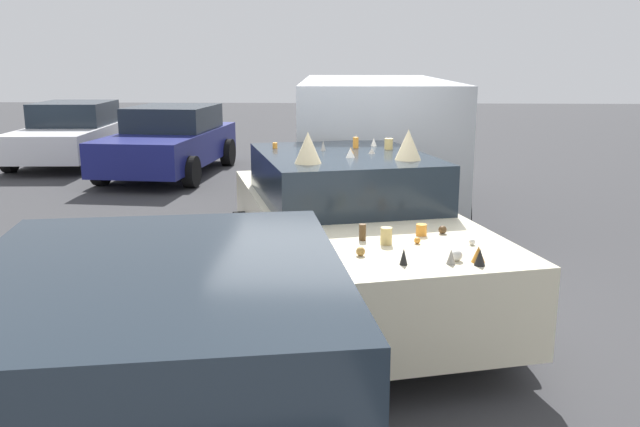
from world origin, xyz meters
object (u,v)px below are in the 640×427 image
(parked_sedan_behind_left, at_px, (72,133))
(parked_sedan_row_back_center, at_px, (170,141))
(art_car_decorated, at_px, (349,228))
(parked_van_row_back_far, at_px, (373,140))

(parked_sedan_behind_left, height_order, parked_sedan_row_back_center, parked_sedan_row_back_center)
(art_car_decorated, bearing_deg, parked_van_row_back_far, 158.94)
(parked_sedan_row_back_center, bearing_deg, parked_van_row_back_far, 53.75)
(parked_van_row_back_far, height_order, parked_sedan_row_back_center, parked_van_row_back_far)
(parked_van_row_back_far, xyz_separation_m, parked_sedan_row_back_center, (3.60, 4.11, -0.47))
(parked_van_row_back_far, height_order, parked_sedan_behind_left, parked_van_row_back_far)
(art_car_decorated, relative_size, parked_van_row_back_far, 0.99)
(art_car_decorated, height_order, parked_sedan_behind_left, art_car_decorated)
(art_car_decorated, xyz_separation_m, parked_van_row_back_far, (3.75, -0.37, 0.43))
(parked_van_row_back_far, xyz_separation_m, parked_sedan_behind_left, (5.08, 6.80, -0.49))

